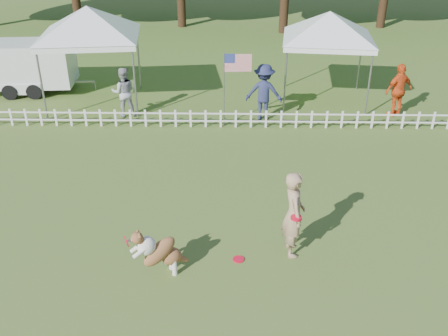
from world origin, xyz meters
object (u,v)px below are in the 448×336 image
object	(u,v)px
frisbee_on_turf	(238,259)
spectator_b	(264,92)
canopy_tent_right	(326,58)
canopy_tent_left	(93,58)
spectator_a	(124,92)
dog	(160,251)
cargo_trailer	(26,67)
spectator_c	(399,90)
flag_pole	(224,90)
handler	(294,214)

from	to	relation	value
frisbee_on_turf	spectator_b	distance (m)	7.92
canopy_tent_right	spectator_b	xyz separation A→B (m)	(-2.34, -1.93, -0.64)
canopy_tent_left	spectator_a	bearing A→B (deg)	-50.91
canopy_tent_left	spectator_b	bearing A→B (deg)	-20.42
dog	canopy_tent_right	size ratio (longest dim) A/B	0.36
dog	spectator_b	bearing A→B (deg)	48.81
canopy_tent_right	spectator_a	distance (m)	7.40
spectator_a	spectator_b	world-z (taller)	spectator_b
canopy_tent_left	canopy_tent_right	world-z (taller)	canopy_tent_left
spectator_b	cargo_trailer	bearing A→B (deg)	-9.10
dog	canopy_tent_left	world-z (taller)	canopy_tent_left
frisbee_on_turf	spectator_c	size ratio (longest dim) A/B	0.13
frisbee_on_turf	cargo_trailer	bearing A→B (deg)	128.12
flag_pole	canopy_tent_right	bearing A→B (deg)	31.09
flag_pole	frisbee_on_turf	bearing A→B (deg)	-89.58
handler	spectator_c	xyz separation A→B (m)	(4.43, 7.91, -0.03)
handler	spectator_a	xyz separation A→B (m)	(-5.04, 7.71, -0.10)
handler	canopy_tent_right	bearing A→B (deg)	-17.89
handler	spectator_b	xyz separation A→B (m)	(-0.22, 7.52, 0.00)
canopy_tent_right	flag_pole	xyz separation A→B (m)	(-3.68, -2.50, -0.37)
spectator_a	spectator_c	world-z (taller)	spectator_c
handler	flag_pole	bearing A→B (deg)	7.46
canopy_tent_left	canopy_tent_right	bearing A→B (deg)	-3.88
dog	frisbee_on_turf	world-z (taller)	dog
handler	cargo_trailer	xyz separation A→B (m)	(-9.35, 10.19, 0.04)
canopy_tent_left	canopy_tent_right	distance (m)	8.45
handler	spectator_b	bearing A→B (deg)	-3.55
handler	canopy_tent_right	world-z (taller)	canopy_tent_right
dog	canopy_tent_left	bearing A→B (deg)	85.74
dog	spectator_a	bearing A→B (deg)	80.73
dog	canopy_tent_right	xyz separation A→B (m)	(4.77, 10.24, 1.02)
dog	frisbee_on_turf	distance (m)	1.71
handler	cargo_trailer	distance (m)	13.83
spectator_b	canopy_tent_left	bearing A→B (deg)	-5.79
frisbee_on_turf	canopy_tent_right	world-z (taller)	canopy_tent_right
flag_pole	spectator_b	xyz separation A→B (m)	(1.34, 0.58, -0.27)
spectator_a	flag_pole	bearing A→B (deg)	157.51
handler	spectator_b	distance (m)	7.52
spectator_a	dog	bearing A→B (deg)	95.63
dog	canopy_tent_left	xyz separation A→B (m)	(-3.66, 9.73, 1.14)
handler	spectator_c	bearing A→B (deg)	-34.53
flag_pole	spectator_c	size ratio (longest dim) A/B	1.33
dog	flag_pole	bearing A→B (deg)	57.10
canopy_tent_left	spectator_c	distance (m)	10.83
spectator_b	flag_pole	bearing A→B (deg)	30.50
canopy_tent_left	spectator_c	size ratio (longest dim) A/B	1.86
frisbee_on_turf	handler	bearing A→B (deg)	14.95
spectator_a	frisbee_on_turf	bearing A→B (deg)	106.09
dog	spectator_b	size ratio (longest dim) A/B	0.60
spectator_a	spectator_b	distance (m)	4.82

